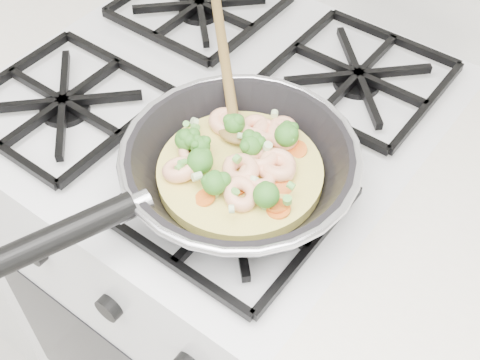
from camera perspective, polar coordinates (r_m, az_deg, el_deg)
The scene contains 2 objects.
stove at distance 1.25m, azimuth -1.74°, elevation -7.77°, with size 0.60×0.60×0.92m.
skillet at distance 0.75m, azimuth -0.38°, elevation 1.33°, with size 0.37×0.55×0.09m.
Camera 1 is at (0.44, 1.17, 1.51)m, focal length 47.03 mm.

